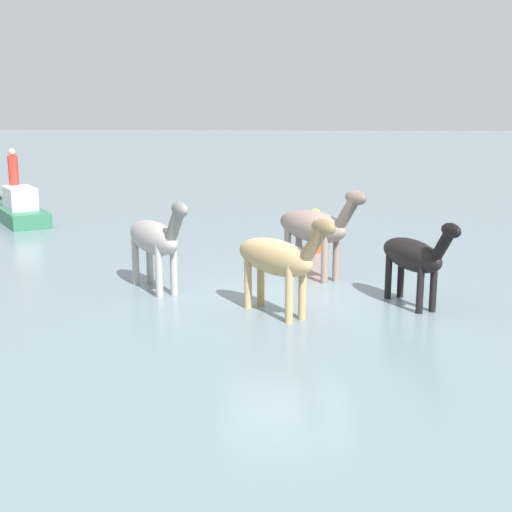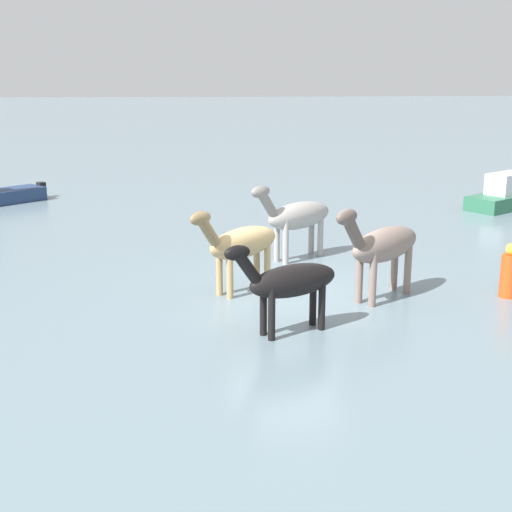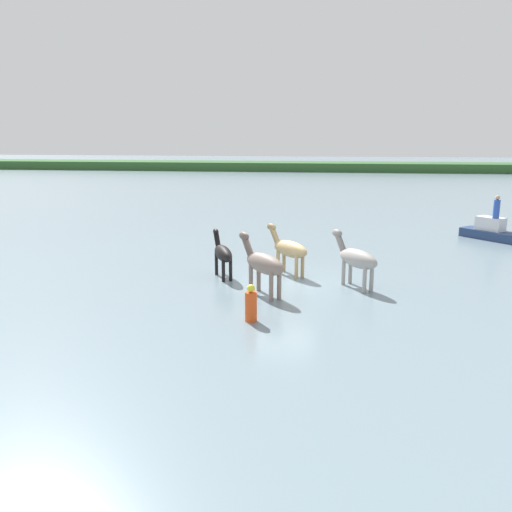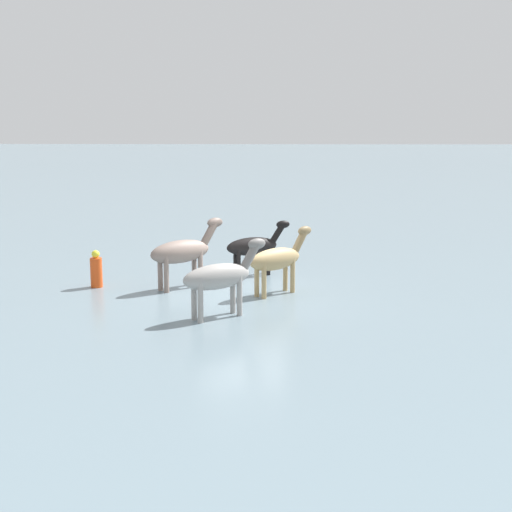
# 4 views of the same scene
# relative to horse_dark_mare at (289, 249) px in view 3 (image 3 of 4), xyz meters

# --- Properties ---
(ground_plane) EXTENTS (206.31, 206.31, 0.00)m
(ground_plane) POSITION_rel_horse_dark_mare_xyz_m (-0.18, -1.01, -1.04)
(ground_plane) COLOR slate
(distant_shoreline) EXTENTS (185.68, 6.00, 2.40)m
(distant_shoreline) POSITION_rel_horse_dark_mare_xyz_m (-0.18, 57.64, -1.04)
(distant_shoreline) COLOR #305A2A
(distant_shoreline) RESTS_ON ground_plane
(horse_dark_mare) EXTENTS (1.94, 2.05, 1.90)m
(horse_dark_mare) POSITION_rel_horse_dark_mare_xyz_m (0.00, 0.00, 0.00)
(horse_dark_mare) COLOR tan
(horse_dark_mare) RESTS_ON ground_plane
(horse_dun_straggler) EXTENTS (1.80, 2.27, 1.96)m
(horse_dun_straggler) POSITION_rel_horse_dark_mare_xyz_m (2.52, -1.50, 0.04)
(horse_dun_straggler) COLOR #9E9993
(horse_dun_straggler) RESTS_ON ground_plane
(horse_lead) EXTENTS (2.02, 2.25, 2.04)m
(horse_lead) POSITION_rel_horse_dark_mare_xyz_m (-0.71, -2.83, 0.08)
(horse_lead) COLOR gray
(horse_lead) RESTS_ON ground_plane
(horse_pinto_flank) EXTENTS (1.28, 2.17, 1.75)m
(horse_pinto_flank) POSITION_rel_horse_dark_mare_xyz_m (-2.51, -0.72, -0.08)
(horse_pinto_flank) COLOR black
(horse_pinto_flank) RESTS_ON ground_plane
(boat_launch_far) EXTENTS (3.38, 3.57, 1.32)m
(boat_launch_far) POSITION_rel_horse_dark_mare_xyz_m (10.34, 8.17, -0.74)
(boat_launch_far) COLOR navy
(boat_launch_far) RESTS_ON ground_plane
(person_boatman_standing) EXTENTS (0.32, 0.32, 1.19)m
(person_boatman_standing) POSITION_rel_horse_dark_mare_xyz_m (10.17, 8.04, 0.67)
(person_boatman_standing) COLOR #2D51B2
(person_boatman_standing) RESTS_ON boat_launch_far
(buoy_channel_marker) EXTENTS (0.36, 0.36, 1.14)m
(buoy_channel_marker) POSITION_rel_horse_dark_mare_xyz_m (-0.79, -5.48, -0.53)
(buoy_channel_marker) COLOR #E54C19
(buoy_channel_marker) RESTS_ON ground_plane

